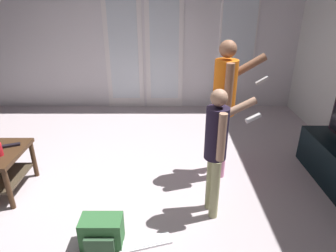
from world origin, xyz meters
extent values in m
cube|color=#B9AAAF|center=(0.00, 0.00, -0.01)|extent=(5.91, 5.48, 0.02)
cube|color=silver|center=(0.00, 2.71, 1.41)|extent=(5.91, 0.06, 2.83)
cube|color=white|center=(-0.11, 2.67, 1.04)|extent=(0.66, 0.02, 2.14)
cube|color=silver|center=(-0.11, 2.65, 1.09)|extent=(0.50, 0.01, 1.84)
cube|color=white|center=(0.59, 2.67, 1.04)|extent=(0.66, 0.02, 2.14)
cube|color=silver|center=(0.59, 2.65, 1.09)|extent=(0.50, 0.01, 1.84)
cube|color=white|center=(1.85, 2.67, 1.46)|extent=(0.64, 0.02, 1.50)
cube|color=silver|center=(1.85, 2.65, 1.46)|extent=(0.58, 0.01, 1.44)
cylinder|color=#3D2716|center=(-0.86, -0.21, 0.21)|extent=(0.05, 0.05, 0.43)
cylinder|color=#3D2716|center=(-0.86, 0.35, 0.21)|extent=(0.05, 0.05, 0.43)
cylinder|color=pink|center=(1.25, 0.35, 0.37)|extent=(0.10, 0.10, 0.74)
cylinder|color=pink|center=(1.24, 0.51, 0.37)|extent=(0.10, 0.10, 0.74)
cylinder|color=orange|center=(1.24, 0.43, 1.02)|extent=(0.24, 0.24, 0.58)
sphere|color=#9C684B|center=(1.24, 0.43, 1.42)|extent=(0.18, 0.18, 0.18)
cylinder|color=#9C684B|center=(1.25, 0.27, 1.06)|extent=(0.08, 0.08, 0.51)
cylinder|color=#9C684B|center=(1.46, 0.60, 1.18)|extent=(0.49, 0.10, 0.33)
cube|color=white|center=(1.68, 0.61, 1.05)|extent=(0.14, 0.04, 0.10)
cylinder|color=tan|center=(1.07, -0.32, 0.30)|extent=(0.08, 0.08, 0.60)
cylinder|color=tan|center=(1.05, -0.20, 0.30)|extent=(0.08, 0.08, 0.60)
cylinder|color=#221A2D|center=(1.06, -0.26, 0.83)|extent=(0.19, 0.19, 0.47)
sphere|color=tan|center=(1.06, -0.26, 1.15)|extent=(0.14, 0.14, 0.14)
cylinder|color=tan|center=(1.08, -0.39, 0.85)|extent=(0.07, 0.07, 0.41)
cylinder|color=tan|center=(1.23, -0.10, 0.98)|extent=(0.41, 0.13, 0.23)
cube|color=white|center=(1.42, -0.07, 0.89)|extent=(0.14, 0.06, 0.08)
cube|color=#326737|center=(0.11, -0.65, 0.13)|extent=(0.34, 0.20, 0.26)
cube|color=#335237|center=(0.11, -0.77, 0.10)|extent=(0.24, 0.04, 0.13)
cube|color=white|center=(0.46, -0.66, 0.01)|extent=(0.46, 0.25, 0.02)
cube|color=silver|center=(0.46, -0.66, 0.02)|extent=(0.41, 0.20, 0.00)
cylinder|color=red|center=(-0.99, 0.00, 0.53)|extent=(0.07, 0.07, 0.13)
cube|color=black|center=(-0.97, 0.19, 0.48)|extent=(0.18, 0.11, 0.02)
camera|label=1|loc=(0.65, -2.49, 1.89)|focal=31.22mm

